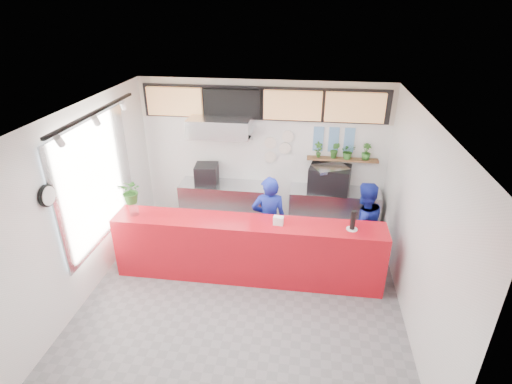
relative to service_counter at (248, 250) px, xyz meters
The scene contains 46 objects.
floor 0.68m from the service_counter, 90.00° to the right, with size 5.00×5.00×0.00m, color slate.
ceiling 2.48m from the service_counter, 90.00° to the right, with size 5.00×5.00×0.00m, color silver.
wall_back 2.30m from the service_counter, 90.00° to the left, with size 5.00×5.00×0.00m, color white.
wall_left 2.70m from the service_counter, behind, with size 5.00×5.00×0.00m, color white.
wall_right 2.70m from the service_counter, ahead, with size 5.00×5.00×0.00m, color white.
service_counter is the anchor object (origin of this frame).
cream_band 2.93m from the service_counter, 90.00° to the left, with size 5.00×0.02×0.80m, color beige.
prep_bench 1.97m from the service_counter, 113.96° to the left, with size 1.80×0.60×0.90m, color #B2B5BA.
panini_oven 2.20m from the service_counter, 122.32° to the left, with size 0.45×0.45×0.41m, color black.
extraction_hood 2.50m from the service_counter, 114.57° to the left, with size 1.20×0.70×0.35m, color #B2B5BA.
hood_lip 2.38m from the service_counter, 114.57° to the left, with size 1.20×0.70×0.08m, color #B2B5BA.
right_bench 2.35m from the service_counter, 50.19° to the left, with size 1.80×0.60×0.90m, color #B2B5BA.
espresso_machine 2.34m from the service_counter, 52.72° to the left, with size 0.79×0.56×0.51m, color black.
espresso_tray 2.41m from the service_counter, 52.72° to the left, with size 0.65×0.45×0.06m, color #B8BBC0.
herb_shelf 2.73m from the service_counter, 51.34° to the left, with size 1.40×0.18×0.04m, color brown.
menu_board_far_left 3.31m from the service_counter, 131.47° to the left, with size 1.10×0.10×0.55m, color tan.
menu_board_mid_left 2.88m from the service_counter, 106.59° to the left, with size 1.10×0.10×0.55m, color black.
menu_board_mid_right 2.87m from the service_counter, 73.94° to the left, with size 1.10×0.10×0.55m, color tan.
menu_board_far_right 3.30m from the service_counter, 48.86° to the left, with size 1.10×0.10×0.55m, color tan.
soffit 2.87m from the service_counter, 90.00° to the left, with size 4.80×0.04×0.65m, color black.
window_pane 2.73m from the service_counter, behind, with size 0.04×2.20×1.90m, color silver.
window_frame 2.71m from the service_counter, behind, with size 0.03×2.30×2.00m, color #B2B5BA.
wall_clock_rim 3.16m from the service_counter, 152.15° to the right, with size 0.30×0.30×0.05m, color black.
wall_clock_face 3.14m from the service_counter, 151.85° to the right, with size 0.26×0.26×0.02m, color white.
track_rail 3.21m from the service_counter, 169.22° to the right, with size 0.05×2.40×0.04m, color black.
dec_plate_a 2.40m from the service_counter, 85.86° to the left, with size 0.24×0.24×0.03m, color silver.
dec_plate_b 2.39m from the service_counter, 77.74° to the left, with size 0.24×0.24×0.03m, color silver.
dec_plate_c 2.26m from the service_counter, 85.86° to the left, with size 0.24×0.24×0.03m, color silver.
dec_plate_d 2.52m from the service_counter, 76.42° to the left, with size 0.24×0.24×0.03m, color silver.
photo_frame_a 2.76m from the service_counter, 62.13° to the left, with size 0.20×0.02×0.25m, color #598CBF.
photo_frame_b 2.90m from the service_counter, 56.06° to the left, with size 0.20×0.02×0.25m, color #598CBF.
photo_frame_c 3.05m from the service_counter, 50.74° to the left, with size 0.20×0.02×0.25m, color #598CBF.
photo_frame_d 2.64m from the service_counter, 62.13° to the left, with size 0.20×0.02×0.25m, color #598CBF.
photo_frame_e 2.78m from the service_counter, 56.06° to the left, with size 0.20×0.02×0.25m, color #598CBF.
photo_frame_f 2.94m from the service_counter, 50.74° to the left, with size 0.20×0.02×0.25m, color #598CBF.
staff_center 0.68m from the service_counter, 61.06° to the left, with size 0.61×0.40×1.68m, color navy.
staff_right 2.04m from the service_counter, 18.11° to the left, with size 0.79×0.61×1.62m, color navy.
herb_a 2.55m from the service_counter, 60.83° to the left, with size 0.17×0.12×0.32m, color #316924.
herb_b 2.71m from the service_counter, 54.25° to the left, with size 0.19×0.15×0.34m, color #316924.
herb_c 2.85m from the service_counter, 49.72° to the left, with size 0.28×0.25×0.32m, color #316924.
herb_d 3.08m from the service_counter, 44.37° to the left, with size 0.18×0.16×0.33m, color #316924.
glass_vase 2.03m from the service_counter, behind, with size 0.16×0.16×0.19m, color white.
basil_vase 2.16m from the service_counter, behind, with size 0.39×0.33×0.43m, color #316924.
napkin_holder 0.80m from the service_counter, ahead, with size 0.16×0.10×0.14m, color white.
white_plate 1.76m from the service_counter, ahead, with size 0.18×0.18×0.01m, color white.
pepper_mill 1.82m from the service_counter, ahead, with size 0.08×0.08×0.31m, color black.
Camera 1 is at (0.91, -5.17, 4.40)m, focal length 28.00 mm.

